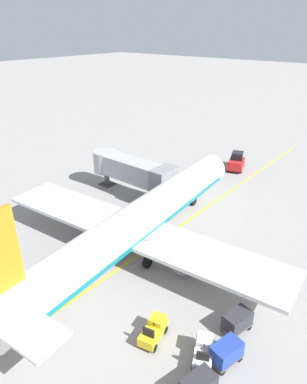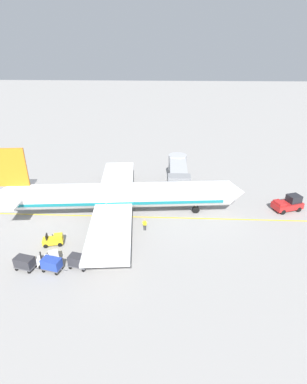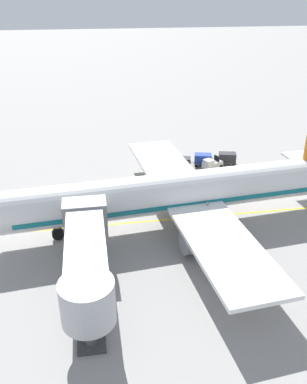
% 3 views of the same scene
% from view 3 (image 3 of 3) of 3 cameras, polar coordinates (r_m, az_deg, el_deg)
% --- Properties ---
extents(ground_plane, '(400.00, 400.00, 0.00)m').
position_cam_3_polar(ground_plane, '(39.49, 1.04, -3.99)').
color(ground_plane, gray).
extents(gate_lead_in_line, '(0.24, 80.00, 0.01)m').
position_cam_3_polar(gate_lead_in_line, '(39.49, 1.04, -3.99)').
color(gate_lead_in_line, gold).
rests_on(gate_lead_in_line, ground).
extents(parked_airliner, '(30.36, 37.35, 10.63)m').
position_cam_3_polar(parked_airliner, '(37.77, 3.89, -0.07)').
color(parked_airliner, white).
rests_on(parked_airliner, ground).
extents(jet_bridge, '(12.69, 3.50, 4.98)m').
position_cam_3_polar(jet_bridge, '(29.12, -9.41, -8.82)').
color(jet_bridge, '#A8AAAF').
rests_on(jet_bridge, ground).
extents(baggage_tug_lead, '(1.76, 2.71, 1.62)m').
position_cam_3_polar(baggage_tug_lead, '(47.70, 10.27, 2.25)').
color(baggage_tug_lead, gold).
rests_on(baggage_tug_lead, ground).
extents(baggage_tug_trailing, '(2.19, 2.77, 1.62)m').
position_cam_3_polar(baggage_tug_trailing, '(50.67, 8.20, 3.92)').
color(baggage_tug_trailing, silver).
rests_on(baggage_tug_trailing, ground).
extents(baggage_cart_front, '(1.78, 2.98, 1.58)m').
position_cam_3_polar(baggage_cart_front, '(50.12, 4.02, 4.16)').
color(baggage_cart_front, '#4C4C51').
rests_on(baggage_cart_front, ground).
extents(baggage_cart_second_in_train, '(1.78, 2.98, 1.58)m').
position_cam_3_polar(baggage_cart_second_in_train, '(51.42, 6.95, 4.63)').
color(baggage_cart_second_in_train, '#4C4C51').
rests_on(baggage_cart_second_in_train, ground).
extents(baggage_cart_third_in_train, '(1.78, 2.98, 1.58)m').
position_cam_3_polar(baggage_cart_third_in_train, '(52.25, 10.32, 4.76)').
color(baggage_cart_third_in_train, '#4C4C51').
rests_on(baggage_cart_third_in_train, ground).
extents(ground_crew_wing_walker, '(0.36, 0.71, 1.69)m').
position_cam_3_polar(ground_crew_wing_walker, '(41.96, 2.53, -0.54)').
color(ground_crew_wing_walker, '#232328').
rests_on(ground_crew_wing_walker, ground).
extents(ground_crew_loader, '(0.25, 0.72, 1.69)m').
position_cam_3_polar(ground_crew_loader, '(41.79, -2.83, -0.67)').
color(ground_crew_loader, '#232328').
rests_on(ground_crew_loader, ground).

